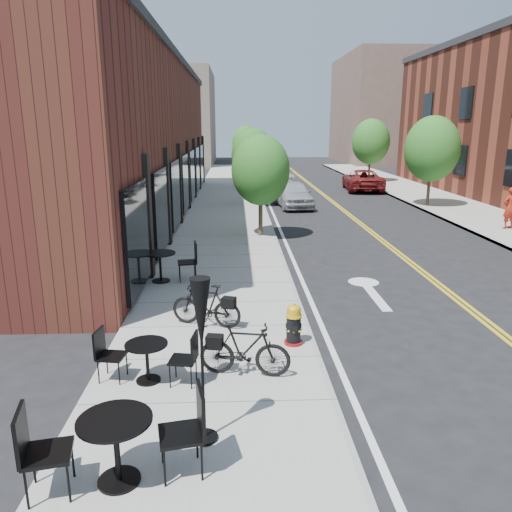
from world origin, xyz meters
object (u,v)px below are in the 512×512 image
object	(u,v)px
parked_car_b	(272,181)
pedestrian	(510,208)
bistro_set_a	(116,441)
parked_car_far	(363,180)
bicycle_left	(206,305)
fire_hydrant	(294,325)
bistro_set_c	(160,263)
bistro_set_b	(147,357)
patio_umbrella	(201,326)
bicycle_right	(245,350)
parked_car_a	(293,194)
parked_car_c	(276,174)

from	to	relation	value
parked_car_b	pedestrian	distance (m)	15.37
bistro_set_a	parked_car_b	distance (m)	27.43
parked_car_far	pedestrian	size ratio (longest dim) A/B	2.95
pedestrian	bicycle_left	bearing A→B (deg)	24.34
fire_hydrant	bistro_set_c	world-z (taller)	bistro_set_c
bistro_set_b	parked_car_far	xyz separation A→B (m)	(9.98, 25.62, 0.14)
patio_umbrella	fire_hydrant	bearing A→B (deg)	62.62
bistro_set_a	fire_hydrant	bearing A→B (deg)	44.79
patio_umbrella	parked_car_b	world-z (taller)	patio_umbrella
bicycle_left	bistro_set_c	bearing A→B (deg)	-136.74
bistro_set_a	parked_car_b	xyz separation A→B (m)	(3.77, 27.17, 0.10)
bicycle_right	fire_hydrant	bearing A→B (deg)	-27.96
bistro_set_c	fire_hydrant	bearing A→B (deg)	-61.25
bistro_set_c	pedestrian	bearing A→B (deg)	18.23
bistro_set_b	parked_car_a	bearing A→B (deg)	85.13
fire_hydrant	bistro_set_a	distance (m)	4.55
bistro_set_b	bicycle_left	bearing A→B (deg)	78.93
bicycle_left	bicycle_right	distance (m)	2.32
patio_umbrella	parked_car_c	world-z (taller)	patio_umbrella
fire_hydrant	bistro_set_c	bearing A→B (deg)	130.78
bicycle_right	parked_car_c	world-z (taller)	parked_car_c
bistro_set_c	parked_car_b	size ratio (longest dim) A/B	0.42
parked_car_b	parked_car_far	xyz separation A→B (m)	(6.15, 0.87, -0.08)
bistro_set_c	patio_umbrella	world-z (taller)	patio_umbrella
parked_car_b	bicycle_left	bearing A→B (deg)	-92.66
fire_hydrant	bicycle_right	distance (m)	1.56
fire_hydrant	bicycle_left	world-z (taller)	bicycle_left
bicycle_right	parked_car_a	xyz separation A→B (m)	(2.93, 18.65, 0.11)
parked_car_a	pedestrian	bearing A→B (deg)	-43.90
bicycle_left	bistro_set_a	distance (m)	4.81
parked_car_c	pedestrian	size ratio (longest dim) A/B	3.15
fire_hydrant	bistro_set_c	xyz separation A→B (m)	(-3.15, 4.13, 0.14)
parked_car_a	pedestrian	distance (m)	10.48
bicycle_left	patio_umbrella	size ratio (longest dim) A/B	0.68
bistro_set_b	parked_car_c	distance (m)	29.90
bicycle_right	parked_car_b	size ratio (longest dim) A/B	0.33
bistro_set_b	parked_car_b	distance (m)	25.05
fire_hydrant	parked_car_b	size ratio (longest dim) A/B	0.18
parked_car_a	patio_umbrella	bearing A→B (deg)	-104.48
bistro_set_b	parked_car_b	xyz separation A→B (m)	(3.83, 24.75, 0.21)
bistro_set_a	parked_car_far	world-z (taller)	parked_car_far
bistro_set_c	parked_car_b	xyz separation A→B (m)	(4.40, 19.25, 0.12)
parked_car_a	fire_hydrant	bearing A→B (deg)	-101.15
bistro_set_a	pedestrian	xyz separation A→B (m)	(12.60, 14.60, 0.30)
fire_hydrant	bistro_set_b	size ratio (longest dim) A/B	0.50
fire_hydrant	bicycle_right	bearing A→B (deg)	-124.77
bicycle_left	bistro_set_b	bearing A→B (deg)	-0.52
fire_hydrant	bistro_set_b	world-z (taller)	bistro_set_b
patio_umbrella	parked_car_a	bearing A→B (deg)	80.23
parked_car_c	parked_car_b	bearing A→B (deg)	-99.33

